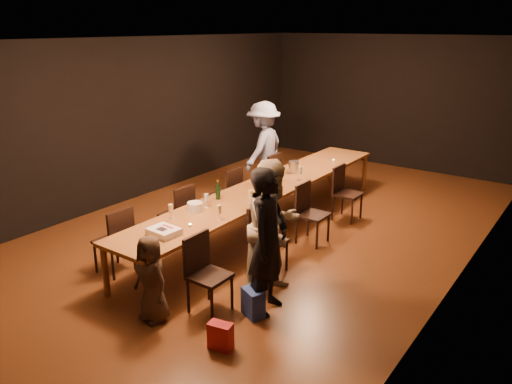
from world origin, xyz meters
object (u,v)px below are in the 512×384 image
Objects in this scene: birthday_cake at (164,232)px; ice_bucket at (294,167)px; chair_right_0 at (210,275)px; woman_birthday at (268,241)px; chair_right_1 at (268,240)px; chair_left_3 at (266,177)px; table at (267,189)px; chair_right_3 at (348,194)px; chair_left_0 at (113,240)px; child at (151,279)px; champagne_bottle at (218,189)px; man_blue at (263,148)px; chair_right_2 at (313,214)px; woman_tan at (273,228)px; chair_left_2 at (226,193)px; plate_stack at (195,207)px; chair_left_1 at (177,214)px.

ice_bucket reaches higher than birthday_cake.
chair_right_0 is 0.54× the size of woman_birthday.
chair_right_1 is at bearing -66.52° from ice_bucket.
woman_birthday is at bearing -144.97° from chair_left_3.
chair_right_3 reaches higher than table.
ice_bucket reaches higher than chair_left_3.
table is 2.56m from chair_right_0.
chair_left_0 is 0.54× the size of woman_birthday.
woman_birthday reaches higher than chair_left_0.
champagne_bottle is (-0.68, 1.98, 0.39)m from child.
man_blue is (-2.52, 3.51, 0.04)m from woman_birthday.
child is at bearing -81.50° from table.
woman_tan is at bearing 11.97° from chair_right_2.
child reaches higher than chair_left_3.
champagne_bottle is (-1.43, 0.66, 0.04)m from woman_tan.
woman_birthday is 1.37m from child.
child is 5.08× the size of ice_bucket.
chair_left_3 is (0.00, 1.20, 0.00)m from chair_left_2.
table is at bearing 75.54° from champagne_bottle.
chair_left_2 is 4.25× the size of plate_stack.
chair_right_2 is 1.00× the size of chair_right_3.
woman_tan is 3.91m from man_blue.
man_blue is at bearing -153.09° from chair_right_0.
chair_right_3 is 2.91m from plate_stack.
table is at bearing -35.31° from chair_left_1.
child is 2.68× the size of birthday_cake.
chair_left_1 is at bearing -110.14° from ice_bucket.
chair_left_3 is 0.51× the size of man_blue.
chair_right_3 is at bearing 180.00° from chair_right_1.
woman_tan is 5.69× the size of champagne_bottle.
woman_birthday is at bearing 52.58° from child.
man_blue is 2.64m from champagne_bottle.
chair_right_1 reaches higher than birthday_cake.
plate_stack is (0.67, -1.50, 0.35)m from chair_left_2.
chair_right_0 is 0.66m from child.
man_blue reaches higher than chair_right_0.
chair_left_2 is at bearing -125.22° from chair_right_1.
woman_tan is 4.51× the size of birthday_cake.
chair_left_0 is 2.30m from woman_birthday.
woman_birthday is at bearing -141.75° from woman_tan.
champagne_bottle reaches higher than chair_left_1.
woman_birthday is at bearing -16.96° from plate_stack.
chair_right_1 is 1.00× the size of chair_left_1.
plate_stack is (0.67, -2.70, 0.35)m from chair_left_3.
table is at bearing 48.93° from woman_tan.
table is 0.98m from champagne_bottle.
birthday_cake is (-1.31, -0.37, -0.08)m from woman_birthday.
chair_left_0 is at bearing -172.48° from birthday_cake.
woman_tan reaches higher than chair_right_0.
chair_right_3 is at bearing 62.92° from champagne_bottle.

